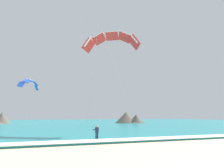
% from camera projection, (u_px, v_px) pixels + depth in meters
% --- Properties ---
extents(sea, '(200.00, 120.00, 0.20)m').
position_uv_depth(sea, '(64.00, 123.00, 75.10)').
color(sea, teal).
rests_on(sea, ground).
extents(surf_foam, '(200.00, 2.43, 0.04)m').
position_uv_depth(surf_foam, '(114.00, 140.00, 19.91)').
color(surf_foam, white).
rests_on(surf_foam, sea).
extents(surfboard, '(0.93, 1.46, 0.09)m').
position_uv_depth(surfboard, '(97.00, 141.00, 20.93)').
color(surfboard, white).
rests_on(surfboard, ground).
extents(kitesurfer, '(0.65, 0.64, 1.69)m').
position_uv_depth(kitesurfer, '(97.00, 132.00, 21.09)').
color(kitesurfer, '#191E38').
rests_on(kitesurfer, ground).
extents(kite_primary, '(8.46, 9.48, 15.17)m').
position_uv_depth(kite_primary, '(111.00, 40.00, 31.64)').
color(kite_primary, red).
extents(kite_distant, '(4.03, 5.32, 2.22)m').
position_uv_depth(kite_distant, '(30.00, 83.00, 42.38)').
color(kite_distant, blue).
extents(headland_right, '(10.66, 9.50, 4.04)m').
position_uv_depth(headland_right, '(131.00, 119.00, 67.34)').
color(headland_right, '#665B51').
rests_on(headland_right, ground).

